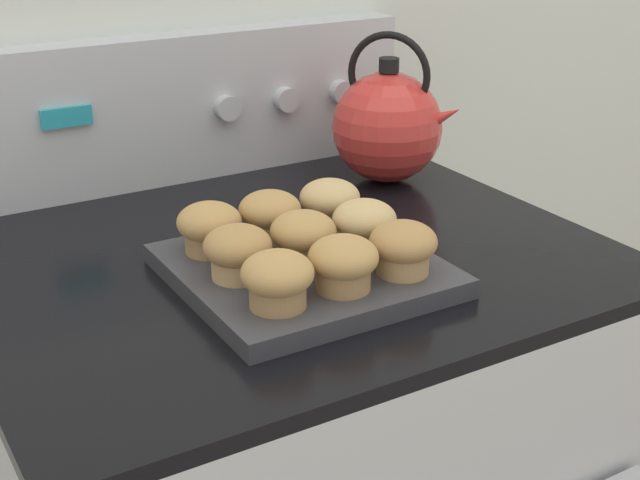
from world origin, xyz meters
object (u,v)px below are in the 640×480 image
object	(u,v)px
muffin_r1_c0	(238,251)
muffin_r0_c1	(343,262)
muffin_pan	(304,270)
muffin_r0_c0	(277,279)
muffin_r2_c0	(209,227)
muffin_r2_c1	(270,214)
muffin_r1_c1	(303,236)
muffin_r0_c2	(403,247)
tea_kettle	(388,125)
muffin_r1_c2	(364,224)
muffin_r2_c2	(330,202)

from	to	relation	value
muffin_r1_c0	muffin_r0_c1	bearing A→B (deg)	-45.38
muffin_pan	muffin_r0_c1	distance (m)	0.09
muffin_r0_c0	muffin_r2_c0	size ratio (longest dim) A/B	1.00
muffin_r0_c1	muffin_r2_c1	distance (m)	0.16
muffin_r0_c1	muffin_r1_c1	size ratio (longest dim) A/B	1.00
muffin_r0_c2	muffin_r1_c1	distance (m)	0.11
muffin_pan	muffin_r2_c0	distance (m)	0.12
muffin_r1_c0	muffin_r2_c1	world-z (taller)	same
muffin_r1_c0	tea_kettle	world-z (taller)	tea_kettle
muffin_r0_c0	muffin_r1_c2	xyz separation A→B (m)	(0.15, 0.08, 0.00)
muffin_pan	muffin_r1_c1	xyz separation A→B (m)	(-0.00, 0.00, 0.04)
muffin_pan	muffin_r0_c2	size ratio (longest dim) A/B	3.73
muffin_r0_c2	muffin_r1_c0	world-z (taller)	same
muffin_r0_c0	muffin_r2_c1	bearing A→B (deg)	64.68
muffin_r0_c1	muffin_r2_c2	xyz separation A→B (m)	(0.08, 0.16, 0.00)
muffin_r2_c2	muffin_r1_c0	bearing A→B (deg)	-154.33
muffin_r1_c0	muffin_r2_c2	world-z (taller)	same
muffin_r2_c0	tea_kettle	xyz separation A→B (m)	(0.35, 0.16, 0.03)
muffin_pan	muffin_r0_c2	distance (m)	0.12
muffin_r2_c2	muffin_r2_c0	bearing A→B (deg)	179.64
muffin_r0_c1	muffin_r1_c2	xyz separation A→B (m)	(0.08, 0.08, 0.00)
muffin_pan	muffin_r1_c0	size ratio (longest dim) A/B	3.73
muffin_r2_c1	tea_kettle	xyz separation A→B (m)	(0.28, 0.16, 0.03)
muffin_r2_c2	muffin_r1_c1	bearing A→B (deg)	-136.40
muffin_r0_c1	tea_kettle	world-z (taller)	tea_kettle
muffin_r0_c1	muffin_r1_c1	distance (m)	0.08
muffin_pan	muffin_r1_c1	size ratio (longest dim) A/B	3.73
muffin_r1_c1	muffin_r1_c0	bearing A→B (deg)	-179.87
muffin_r2_c2	muffin_r0_c2	bearing A→B (deg)	-91.53
muffin_pan	muffin_r0_c1	xyz separation A→B (m)	(0.00, -0.08, 0.04)
muffin_r0_c0	muffin_r2_c0	xyz separation A→B (m)	(-0.00, 0.16, 0.00)
muffin_r0_c2	muffin_r2_c0	distance (m)	0.22
muffin_r0_c0	tea_kettle	xyz separation A→B (m)	(0.35, 0.32, 0.03)
muffin_r2_c0	muffin_pan	bearing A→B (deg)	-45.73
muffin_r0_c1	muffin_r1_c2	distance (m)	0.11
muffin_pan	muffin_r2_c1	bearing A→B (deg)	90.44
muffin_r0_c2	muffin_r2_c1	bearing A→B (deg)	116.03
muffin_r0_c0	muffin_r2_c2	distance (m)	0.22
muffin_r0_c1	muffin_r0_c2	bearing A→B (deg)	0.93
muffin_r1_c1	muffin_r2_c1	size ratio (longest dim) A/B	1.00
muffin_r1_c0	muffin_pan	bearing A→B (deg)	-0.77
muffin_r1_c2	muffin_r2_c0	xyz separation A→B (m)	(-0.16, 0.08, 0.00)
muffin_pan	tea_kettle	xyz separation A→B (m)	(0.28, 0.24, 0.07)
muffin_pan	muffin_r2_c1	world-z (taller)	muffin_r2_c1
muffin_r0_c1	muffin_r2_c0	world-z (taller)	same
muffin_r1_c2	muffin_r2_c2	world-z (taller)	same
muffin_r2_c0	muffin_r2_c1	bearing A→B (deg)	-0.41
muffin_r2_c0	muffin_r2_c2	world-z (taller)	same
muffin_r0_c1	muffin_r0_c2	distance (m)	0.08
muffin_r0_c2	muffin_r1_c2	size ratio (longest dim) A/B	1.00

